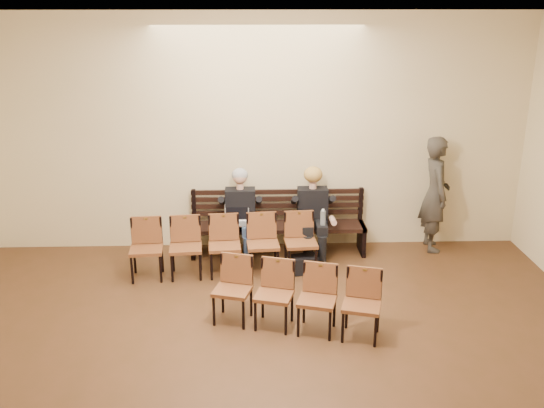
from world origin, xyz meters
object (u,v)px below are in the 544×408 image
at_px(bench, 278,239).
at_px(laptop, 237,225).
at_px(seated_man, 240,215).
at_px(seated_woman, 313,216).
at_px(chair_row_front, 225,246).
at_px(passerby, 436,185).
at_px(bag, 305,264).
at_px(water_bottle, 323,226).
at_px(chair_row_back, 295,298).

bearing_deg(bench, laptop, -153.12).
bearing_deg(seated_man, laptop, -104.80).
relative_size(seated_woman, chair_row_front, 0.49).
bearing_deg(passerby, seated_man, 95.23).
xyz_separation_m(laptop, bag, (0.95, -0.39, -0.46)).
xyz_separation_m(bench, bag, (0.34, -0.70, -0.10)).
xyz_separation_m(water_bottle, chair_row_front, (-1.39, -0.34, -0.15)).
distance_m(bag, chair_row_front, 1.15).
xyz_separation_m(passerby, chair_row_front, (-3.13, -0.82, -0.59)).
relative_size(seated_man, chair_row_front, 0.51).
distance_m(bench, seated_woman, 0.66).
distance_m(bench, water_bottle, 0.80).
bearing_deg(chair_row_back, water_bottle, 90.46).
relative_size(chair_row_front, chair_row_back, 1.33).
bearing_deg(bag, seated_man, 147.08).
bearing_deg(passerby, bench, 93.34).
bearing_deg(passerby, seated_woman, 97.69).
bearing_deg(bench, chair_row_back, -87.51).
bearing_deg(seated_woman, water_bottle, -66.14).
distance_m(seated_man, laptop, 0.21).
distance_m(water_bottle, bag, 0.62).
bearing_deg(chair_row_back, laptop, 126.52).
xyz_separation_m(laptop, water_bottle, (1.23, -0.07, -0.01)).
bearing_deg(chair_row_front, chair_row_back, -64.17).
height_order(bench, chair_row_front, chair_row_front).
bearing_deg(chair_row_back, chair_row_front, 136.31).
bearing_deg(seated_woman, bench, 166.58).
relative_size(bag, chair_row_front, 0.13).
distance_m(water_bottle, chair_row_back, 1.92).
relative_size(bench, chair_row_back, 1.35).
distance_m(seated_man, passerby, 2.94).
xyz_separation_m(bag, passerby, (2.01, 0.80, 0.88)).
bearing_deg(passerby, water_bottle, 106.34).
bearing_deg(laptop, water_bottle, 8.81).
xyz_separation_m(seated_woman, bag, (-0.16, -0.58, -0.51)).
relative_size(bench, laptop, 7.36).
distance_m(laptop, water_bottle, 1.23).
height_order(seated_man, bag, seated_man).
bearing_deg(water_bottle, bag, -130.72).
distance_m(passerby, chair_row_back, 3.29).
relative_size(bag, chair_row_back, 0.17).
height_order(seated_woman, laptop, seated_woman).
bearing_deg(seated_man, bag, -32.92).
bearing_deg(seated_woman, chair_row_front, -154.84).
height_order(bag, chair_row_front, chair_row_front).
height_order(bag, chair_row_back, chair_row_back).
xyz_separation_m(water_bottle, passerby, (1.74, 0.48, 0.44)).
relative_size(seated_man, seated_woman, 1.04).
bearing_deg(chair_row_front, passerby, 10.46).
xyz_separation_m(laptop, chair_row_front, (-0.16, -0.41, -0.16)).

